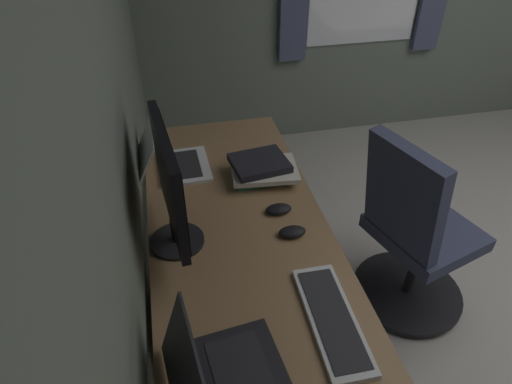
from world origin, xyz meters
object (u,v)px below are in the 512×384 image
at_px(keyboard_main, 332,319).
at_px(office_chair, 413,238).
at_px(mouse_main, 279,209).
at_px(laptop_leftmost, 220,374).
at_px(mouse_spare, 292,232).
at_px(drawer_pedestal, 247,344).
at_px(book_stack_near, 262,169).
at_px(laptop_left, 169,160).
at_px(monitor_primary, 170,185).

xyz_separation_m(keyboard_main, office_chair, (0.54, -0.63, -0.28)).
bearing_deg(mouse_main, laptop_leftmost, 153.17).
xyz_separation_m(laptop_leftmost, mouse_spare, (0.53, -0.36, -0.04)).
xyz_separation_m(drawer_pedestal, laptop_leftmost, (-0.36, 0.14, 0.44)).
xyz_separation_m(mouse_spare, office_chair, (0.14, -0.64, -0.29)).
bearing_deg(mouse_main, book_stack_near, 2.51).
bearing_deg(laptop_left, mouse_spare, -142.33).
xyz_separation_m(drawer_pedestal, mouse_main, (0.31, -0.20, 0.40)).
relative_size(keyboard_main, office_chair, 0.44).
bearing_deg(keyboard_main, book_stack_near, 2.67).
distance_m(monitor_primary, keyboard_main, 0.68).
bearing_deg(office_chair, book_stack_near, 69.46).
relative_size(laptop_left, mouse_main, 3.22).
distance_m(keyboard_main, book_stack_near, 0.79).
bearing_deg(drawer_pedestal, office_chair, -69.88).
height_order(laptop_leftmost, office_chair, office_chair).
relative_size(laptop_leftmost, book_stack_near, 1.14).
relative_size(drawer_pedestal, book_stack_near, 2.27).
xyz_separation_m(monitor_primary, laptop_left, (0.49, -0.00, -0.21)).
bearing_deg(keyboard_main, mouse_spare, 1.56).
relative_size(drawer_pedestal, monitor_primary, 1.46).
xyz_separation_m(mouse_main, book_stack_near, (0.25, 0.01, 0.03)).
xyz_separation_m(laptop_leftmost, laptop_left, (1.08, 0.07, -0.00)).
distance_m(laptop_leftmost, laptop_left, 1.08).
distance_m(laptop_leftmost, mouse_main, 0.76).
bearing_deg(office_chair, mouse_spare, 102.49).
height_order(keyboard_main, office_chair, office_chair).
distance_m(drawer_pedestal, mouse_main, 0.55).
bearing_deg(mouse_spare, monitor_primary, 82.34).
xyz_separation_m(laptop_leftmost, book_stack_near, (0.92, -0.33, -0.01)).
distance_m(mouse_spare, book_stack_near, 0.39).
distance_m(laptop_leftmost, keyboard_main, 0.39).
relative_size(laptop_leftmost, mouse_spare, 3.35).
bearing_deg(book_stack_near, mouse_spare, -176.20).
bearing_deg(mouse_main, drawer_pedestal, 147.57).
xyz_separation_m(laptop_leftmost, office_chair, (0.67, -1.00, -0.33)).
bearing_deg(drawer_pedestal, mouse_spare, -51.31).
distance_m(drawer_pedestal, keyboard_main, 0.51).
height_order(keyboard_main, mouse_spare, mouse_spare).
height_order(keyboard_main, book_stack_near, book_stack_near).
bearing_deg(drawer_pedestal, monitor_primary, 42.51).
relative_size(mouse_main, book_stack_near, 0.34).
bearing_deg(office_chair, drawer_pedestal, 110.12).
xyz_separation_m(drawer_pedestal, laptop_left, (0.72, 0.21, 0.43)).
bearing_deg(book_stack_near, office_chair, -110.54).
xyz_separation_m(book_stack_near, office_chair, (-0.25, -0.67, -0.32)).
bearing_deg(mouse_spare, laptop_left, 37.67).
height_order(laptop_left, office_chair, office_chair).
height_order(laptop_left, book_stack_near, laptop_left).
bearing_deg(keyboard_main, laptop_left, 24.61).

